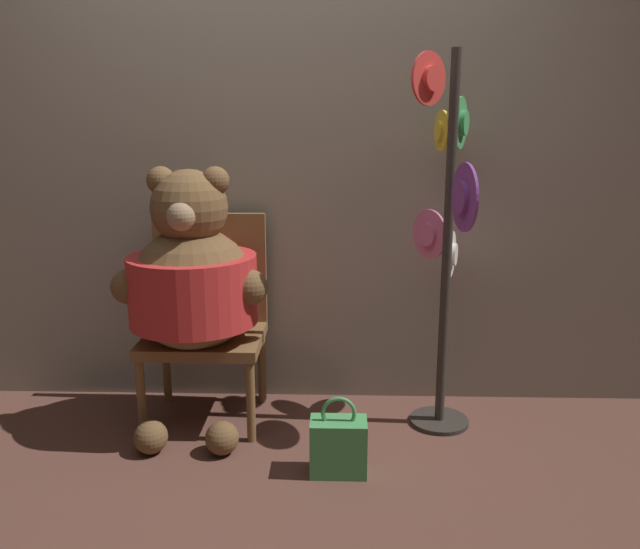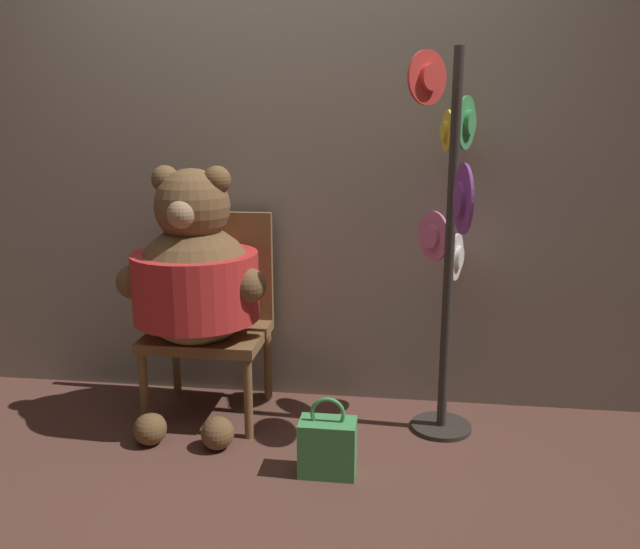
% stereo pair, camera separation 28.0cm
% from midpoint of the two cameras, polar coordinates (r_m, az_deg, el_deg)
% --- Properties ---
extents(ground_plane, '(14.00, 14.00, 0.00)m').
position_cam_midpoint_polar(ground_plane, '(2.74, -8.27, -17.11)').
color(ground_plane, brown).
extents(wall_back, '(8.00, 0.10, 2.50)m').
position_cam_midpoint_polar(wall_back, '(3.14, -6.59, 10.86)').
color(wall_back, gray).
rests_on(wall_back, ground_plane).
extents(chair, '(0.55, 0.47, 0.98)m').
position_cam_midpoint_polar(chair, '(3.07, -12.91, -3.52)').
color(chair, brown).
rests_on(chair, ground_plane).
extents(teddy_bear, '(0.69, 0.61, 1.22)m').
position_cam_midpoint_polar(teddy_bear, '(2.87, -14.35, -0.62)').
color(teddy_bear, brown).
rests_on(teddy_bear, ground_plane).
extents(hat_display_rack, '(0.35, 0.55, 1.71)m').
position_cam_midpoint_polar(hat_display_rack, '(2.81, 8.73, 4.20)').
color(hat_display_rack, '#332D28').
rests_on(hat_display_rack, ground_plane).
extents(handbag_on_ground, '(0.23, 0.14, 0.33)m').
position_cam_midpoint_polar(handbag_on_ground, '(2.62, -1.48, -15.41)').
color(handbag_on_ground, '#479E56').
rests_on(handbag_on_ground, ground_plane).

